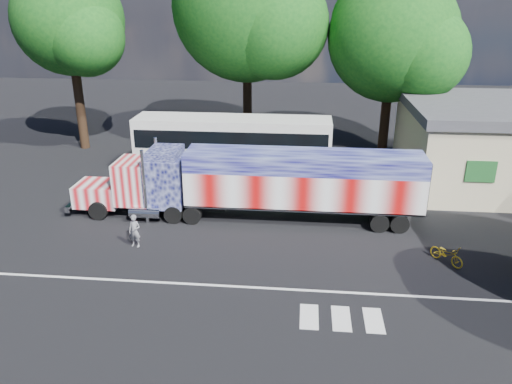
# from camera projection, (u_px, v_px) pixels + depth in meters

# --- Properties ---
(ground) EXTENTS (100.00, 100.00, 0.00)m
(ground) POSITION_uv_depth(u_px,v_px,m) (250.00, 253.00, 23.55)
(ground) COLOR black
(lane_markings) EXTENTS (30.00, 2.67, 0.01)m
(lane_markings) POSITION_uv_depth(u_px,v_px,m) (282.00, 300.00, 19.90)
(lane_markings) COLOR silver
(lane_markings) RESTS_ON ground
(semi_truck) EXTENTS (19.00, 3.00, 4.05)m
(semi_truck) POSITION_uv_depth(u_px,v_px,m) (259.00, 182.00, 26.44)
(semi_truck) COLOR black
(semi_truck) RESTS_ON ground
(coach_bus) EXTENTS (13.07, 3.04, 3.80)m
(coach_bus) POSITION_uv_depth(u_px,v_px,m) (233.00, 145.00, 33.52)
(coach_bus) COLOR silver
(coach_bus) RESTS_ON ground
(woman) EXTENTS (0.66, 0.49, 1.63)m
(woman) POSITION_uv_depth(u_px,v_px,m) (135.00, 231.00, 23.85)
(woman) COLOR slate
(woman) RESTS_ON ground
(bicycle) EXTENTS (1.56, 1.70, 0.90)m
(bicycle) POSITION_uv_depth(u_px,v_px,m) (447.00, 254.00, 22.47)
(bicycle) COLOR gold
(bicycle) RESTS_ON ground
(tree_nw_a) EXTENTS (8.39, 7.99, 13.66)m
(tree_nw_a) POSITION_uv_depth(u_px,v_px,m) (70.00, 21.00, 36.25)
(tree_nw_a) COLOR black
(tree_nw_a) RESTS_ON ground
(tree_n_mid) EXTENTS (11.65, 11.10, 16.10)m
(tree_n_mid) POSITION_uv_depth(u_px,v_px,m) (249.00, 7.00, 37.06)
(tree_n_mid) COLOR black
(tree_n_mid) RESTS_ON ground
(tree_ne_a) EXTENTS (9.55, 9.09, 13.14)m
(tree_ne_a) POSITION_uv_depth(u_px,v_px,m) (395.00, 38.00, 35.03)
(tree_ne_a) COLOR black
(tree_ne_a) RESTS_ON ground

